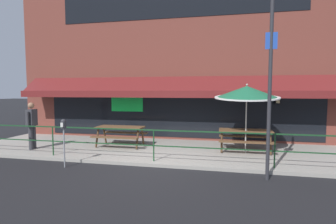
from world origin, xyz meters
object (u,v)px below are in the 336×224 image
(picnic_table_left, at_px, (120,131))
(patio_umbrella_centre, at_px, (247,92))
(pedestrian_walking, at_px, (32,123))
(parking_meter_near, at_px, (64,128))
(picnic_table_centre, at_px, (245,134))
(street_sign_pole, at_px, (270,82))

(picnic_table_left, distance_m, patio_umbrella_centre, 4.86)
(patio_umbrella_centre, distance_m, pedestrian_walking, 7.75)
(picnic_table_left, distance_m, parking_meter_near, 2.77)
(picnic_table_centre, relative_size, patio_umbrella_centre, 0.76)
(picnic_table_left, height_order, street_sign_pole, street_sign_pole)
(picnic_table_left, bearing_deg, pedestrian_walking, -159.36)
(parking_meter_near, bearing_deg, street_sign_pole, 1.01)
(patio_umbrella_centre, bearing_deg, parking_meter_near, -154.39)
(patio_umbrella_centre, height_order, pedestrian_walking, patio_umbrella_centre)
(picnic_table_left, distance_m, street_sign_pole, 5.86)
(pedestrian_walking, height_order, street_sign_pole, street_sign_pole)
(pedestrian_walking, bearing_deg, picnic_table_centre, 9.13)
(parking_meter_near, relative_size, street_sign_pole, 0.30)
(picnic_table_centre, bearing_deg, patio_umbrella_centre, -90.00)
(street_sign_pole, bearing_deg, pedestrian_walking, 169.73)
(patio_umbrella_centre, bearing_deg, picnic_table_centre, 90.00)
(picnic_table_centre, bearing_deg, picnic_table_left, -178.73)
(pedestrian_walking, bearing_deg, street_sign_pole, -10.27)
(parking_meter_near, bearing_deg, picnic_table_centre, 27.65)
(pedestrian_walking, bearing_deg, patio_umbrella_centre, 7.39)
(parking_meter_near, bearing_deg, pedestrian_walking, 146.59)
(picnic_table_left, height_order, parking_meter_near, parking_meter_near)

